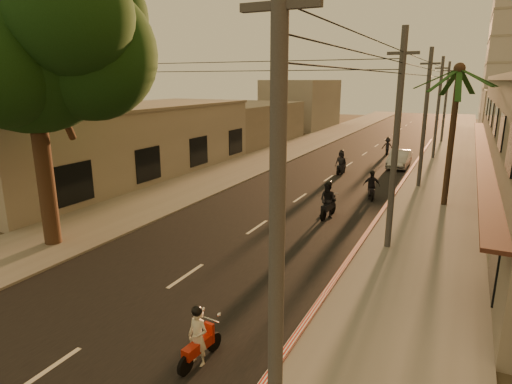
% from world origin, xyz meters
% --- Properties ---
extents(ground, '(160.00, 160.00, 0.00)m').
position_xyz_m(ground, '(0.00, 0.00, 0.00)').
color(ground, '#383023').
rests_on(ground, ground).
extents(road, '(10.00, 140.00, 0.02)m').
position_xyz_m(road, '(0.00, 20.00, 0.01)').
color(road, black).
rests_on(road, ground).
extents(sidewalk_right, '(5.00, 140.00, 0.12)m').
position_xyz_m(sidewalk_right, '(7.50, 20.00, 0.06)').
color(sidewalk_right, slate).
rests_on(sidewalk_right, ground).
extents(sidewalk_left, '(5.00, 140.00, 0.12)m').
position_xyz_m(sidewalk_left, '(-7.50, 20.00, 0.06)').
color(sidewalk_left, slate).
rests_on(sidewalk_left, ground).
extents(curb_stripe, '(0.20, 60.00, 0.20)m').
position_xyz_m(curb_stripe, '(5.10, 15.00, 0.10)').
color(curb_stripe, red).
rests_on(curb_stripe, ground).
extents(left_building, '(8.20, 24.20, 5.20)m').
position_xyz_m(left_building, '(-13.98, 14.00, 2.60)').
color(left_building, gray).
rests_on(left_building, ground).
extents(broadleaf_tree, '(9.60, 8.70, 12.10)m').
position_xyz_m(broadleaf_tree, '(-6.61, 2.14, 8.48)').
color(broadleaf_tree, black).
rests_on(broadleaf_tree, ground).
extents(palm_tree, '(5.00, 5.00, 8.20)m').
position_xyz_m(palm_tree, '(8.00, 16.00, 7.15)').
color(palm_tree, black).
rests_on(palm_tree, ground).
extents(utility_poles, '(1.20, 48.26, 9.00)m').
position_xyz_m(utility_poles, '(6.20, 20.00, 6.54)').
color(utility_poles, '#38383A').
rests_on(utility_poles, ground).
extents(filler_left_near, '(8.00, 14.00, 4.40)m').
position_xyz_m(filler_left_near, '(-14.00, 34.00, 2.20)').
color(filler_left_near, gray).
rests_on(filler_left_near, ground).
extents(filler_left_far, '(8.00, 14.00, 7.00)m').
position_xyz_m(filler_left_far, '(-14.00, 52.00, 3.50)').
color(filler_left_far, gray).
rests_on(filler_left_far, ground).
extents(scooter_red, '(0.69, 1.66, 1.63)m').
position_xyz_m(scooter_red, '(3.23, -1.98, 0.72)').
color(scooter_red, black).
rests_on(scooter_red, ground).
extents(scooter_mid_a, '(1.00, 2.03, 2.00)m').
position_xyz_m(scooter_mid_a, '(2.64, 11.02, 0.90)').
color(scooter_mid_a, black).
rests_on(scooter_mid_a, ground).
extents(scooter_mid_b, '(1.23, 1.78, 1.80)m').
position_xyz_m(scooter_mid_b, '(3.92, 15.70, 0.82)').
color(scooter_mid_b, black).
rests_on(scooter_mid_b, ground).
extents(scooter_far_a, '(0.92, 1.91, 1.88)m').
position_xyz_m(scooter_far_a, '(0.36, 21.93, 0.84)').
color(scooter_far_a, black).
rests_on(scooter_far_a, ground).
extents(scooter_far_b, '(1.22, 1.74, 1.71)m').
position_xyz_m(scooter_far_b, '(2.03, 32.49, 0.79)').
color(scooter_far_b, black).
rests_on(scooter_far_b, ground).
extents(parked_car, '(1.53, 4.35, 1.43)m').
position_xyz_m(parked_car, '(3.99, 26.58, 0.72)').
color(parked_car, '#A5A8AD').
rests_on(parked_car, ground).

